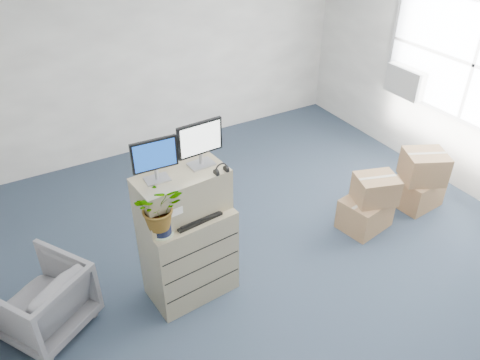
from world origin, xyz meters
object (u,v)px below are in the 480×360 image
Objects in this scene: monitor_left at (155,158)px; office_chair at (40,298)px; water_bottle at (185,199)px; potted_plant at (160,211)px; monitor_right at (200,142)px; keyboard at (196,218)px; filing_cabinet_lower at (189,254)px.

monitor_left reaches higher than office_chair.
water_bottle is 0.43m from potted_plant.
monitor_left is 1.73m from office_chair.
potted_plant is (-0.53, -0.25, -0.42)m from monitor_right.
potted_plant is 0.70× the size of office_chair.
monitor_left is 0.59m from water_bottle.
potted_plant is at bearing -107.90° from monitor_left.
keyboard is at bearing -133.96° from monitor_right.
filing_cabinet_lower is 1.17m from monitor_left.
filing_cabinet_lower is at bearing 109.72° from keyboard.
monitor_right is 0.82× the size of potted_plant.
filing_cabinet_lower is 2.24× the size of monitor_right.
filing_cabinet_lower is 1.28× the size of office_chair.
monitor_right is 1.98× the size of water_bottle.
office_chair is at bearing 159.84° from potted_plant.
water_bottle is at bearing 140.81° from office_chair.
monitor_right is at bearing 3.58° from water_bottle.
keyboard reaches higher than filing_cabinet_lower.
monitor_left is at bearing 138.35° from office_chair.
keyboard is at bearing 133.55° from office_chair.
monitor_left is at bearing 69.69° from potted_plant.
potted_plant reaches higher than water_bottle.
filing_cabinet_lower reaches higher than office_chair.
potted_plant is at bearing -144.64° from water_bottle.
filing_cabinet_lower is at bearing 26.84° from potted_plant.
monitor_right is 0.95× the size of keyboard.
keyboard is (0.05, -0.11, 0.51)m from filing_cabinet_lower.
monitor_right is at bearing 25.43° from potted_plant.
water_bottle is at bearing 179.83° from monitor_right.
keyboard is (-0.17, -0.20, -0.66)m from monitor_right.
monitor_right is 0.57× the size of office_chair.
office_chair is (-1.44, 0.17, -0.71)m from water_bottle.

